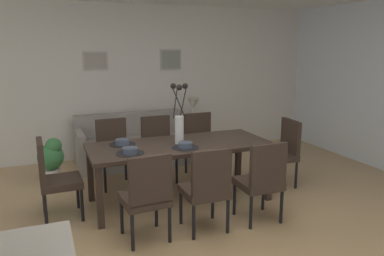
# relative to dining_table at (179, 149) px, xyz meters

# --- Properties ---
(ground_plane) EXTENTS (9.00, 9.00, 0.00)m
(ground_plane) POSITION_rel_dining_table_xyz_m (-0.24, -0.92, -0.67)
(ground_plane) COLOR tan
(back_wall_panel) EXTENTS (9.00, 0.10, 2.60)m
(back_wall_panel) POSITION_rel_dining_table_xyz_m (-0.24, 2.33, 0.63)
(back_wall_panel) COLOR silver
(back_wall_panel) RESTS_ON ground
(dining_table) EXTENTS (2.20, 0.92, 0.74)m
(dining_table) POSITION_rel_dining_table_xyz_m (0.00, 0.00, 0.00)
(dining_table) COLOR #33261E
(dining_table) RESTS_ON ground
(dining_chair_near_left) EXTENTS (0.47, 0.47, 0.92)m
(dining_chair_near_left) POSITION_rel_dining_table_xyz_m (-0.65, -0.86, -0.16)
(dining_chair_near_left) COLOR #33261E
(dining_chair_near_left) RESTS_ON ground
(dining_chair_near_right) EXTENTS (0.46, 0.46, 0.92)m
(dining_chair_near_right) POSITION_rel_dining_table_xyz_m (-0.66, 0.88, -0.16)
(dining_chair_near_right) COLOR #33261E
(dining_chair_near_right) RESTS_ON ground
(dining_chair_far_left) EXTENTS (0.44, 0.44, 0.92)m
(dining_chair_far_left) POSITION_rel_dining_table_xyz_m (-0.02, -0.89, -0.16)
(dining_chair_far_left) COLOR #33261E
(dining_chair_far_left) RESTS_ON ground
(dining_chair_far_right) EXTENTS (0.44, 0.44, 0.92)m
(dining_chair_far_right) POSITION_rel_dining_table_xyz_m (-0.03, 0.84, -0.16)
(dining_chair_far_right) COLOR #33261E
(dining_chair_far_right) RESTS_ON ground
(dining_chair_mid_left) EXTENTS (0.44, 0.44, 0.92)m
(dining_chair_mid_left) POSITION_rel_dining_table_xyz_m (0.63, -0.90, -0.16)
(dining_chair_mid_left) COLOR #33261E
(dining_chair_mid_left) RESTS_ON ground
(dining_chair_mid_right) EXTENTS (0.45, 0.45, 0.92)m
(dining_chair_mid_right) POSITION_rel_dining_table_xyz_m (0.63, 0.84, -0.16)
(dining_chair_mid_right) COLOR #33261E
(dining_chair_mid_right) RESTS_ON ground
(dining_chair_head_west) EXTENTS (0.45, 0.45, 0.92)m
(dining_chair_head_west) POSITION_rel_dining_table_xyz_m (-1.48, 0.03, -0.16)
(dining_chair_head_west) COLOR #33261E
(dining_chair_head_west) RESTS_ON ground
(dining_chair_head_east) EXTENTS (0.47, 0.47, 0.92)m
(dining_chair_head_east) POSITION_rel_dining_table_xyz_m (1.52, 0.00, -0.16)
(dining_chair_head_east) COLOR #33261E
(dining_chair_head_east) RESTS_ON ground
(centerpiece_vase) EXTENTS (0.21, 0.23, 0.73)m
(centerpiece_vase) POSITION_rel_dining_table_xyz_m (0.00, 0.00, 0.35)
(centerpiece_vase) COLOR silver
(centerpiece_vase) RESTS_ON dining_table
(placemat_near_left) EXTENTS (0.32, 0.32, 0.01)m
(placemat_near_left) POSITION_rel_dining_table_xyz_m (-0.66, -0.21, 0.07)
(placemat_near_left) COLOR black
(placemat_near_left) RESTS_ON dining_table
(bowl_near_left) EXTENTS (0.17, 0.17, 0.07)m
(bowl_near_left) POSITION_rel_dining_table_xyz_m (-0.66, -0.21, 0.11)
(bowl_near_left) COLOR #475166
(bowl_near_left) RESTS_ON dining_table
(placemat_near_right) EXTENTS (0.32, 0.32, 0.01)m
(placemat_near_right) POSITION_rel_dining_table_xyz_m (-0.66, 0.21, 0.07)
(placemat_near_right) COLOR black
(placemat_near_right) RESTS_ON dining_table
(bowl_near_right) EXTENTS (0.17, 0.17, 0.07)m
(bowl_near_right) POSITION_rel_dining_table_xyz_m (-0.66, 0.21, 0.11)
(bowl_near_right) COLOR #475166
(bowl_near_right) RESTS_ON dining_table
(placemat_far_left) EXTENTS (0.32, 0.32, 0.01)m
(placemat_far_left) POSITION_rel_dining_table_xyz_m (-0.00, -0.21, 0.07)
(placemat_far_left) COLOR black
(placemat_far_left) RESTS_ON dining_table
(bowl_far_left) EXTENTS (0.17, 0.17, 0.07)m
(bowl_far_left) POSITION_rel_dining_table_xyz_m (-0.00, -0.21, 0.11)
(bowl_far_left) COLOR #475166
(bowl_far_left) RESTS_ON dining_table
(sofa) EXTENTS (1.82, 0.84, 0.80)m
(sofa) POSITION_rel_dining_table_xyz_m (-0.17, 1.78, -0.39)
(sofa) COLOR gray
(sofa) RESTS_ON ground
(side_table) EXTENTS (0.36, 0.36, 0.52)m
(side_table) POSITION_rel_dining_table_xyz_m (0.88, 1.76, -0.41)
(side_table) COLOR #3D2D23
(side_table) RESTS_ON ground
(table_lamp) EXTENTS (0.22, 0.22, 0.51)m
(table_lamp) POSITION_rel_dining_table_xyz_m (0.88, 1.76, 0.22)
(table_lamp) COLOR beige
(table_lamp) RESTS_ON side_table
(framed_picture_left) EXTENTS (0.40, 0.03, 0.30)m
(framed_picture_left) POSITION_rel_dining_table_xyz_m (-0.65, 2.26, 0.99)
(framed_picture_left) COLOR #B2ADA3
(framed_picture_center) EXTENTS (0.39, 0.03, 0.37)m
(framed_picture_center) POSITION_rel_dining_table_xyz_m (0.65, 2.26, 0.99)
(framed_picture_center) COLOR #B2ADA3
(potted_plant) EXTENTS (0.36, 0.36, 0.67)m
(potted_plant) POSITION_rel_dining_table_xyz_m (-1.47, 1.19, -0.30)
(potted_plant) COLOR silver
(potted_plant) RESTS_ON ground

